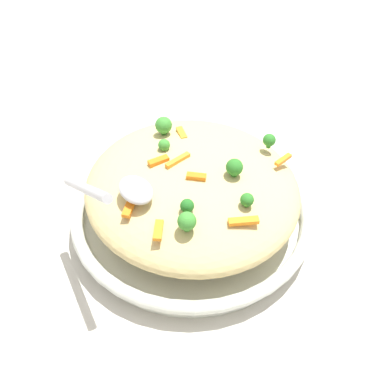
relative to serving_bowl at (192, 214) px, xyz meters
name	(u,v)px	position (x,y,z in m)	size (l,w,h in m)	color
ground_plane	(192,224)	(0.00, 0.00, -0.02)	(2.40, 2.40, 0.00)	beige
serving_bowl	(192,214)	(0.00, 0.00, 0.00)	(0.35, 0.35, 0.04)	silver
pasta_mound	(192,189)	(0.00, 0.00, 0.05)	(0.31, 0.30, 0.08)	#D1BA7A
carrot_piece_0	(178,161)	(0.02, 0.01, 0.09)	(0.04, 0.01, 0.01)	orange
carrot_piece_1	(283,160)	(-0.05, -0.12, 0.09)	(0.03, 0.01, 0.01)	orange
carrot_piece_2	(130,204)	(-0.01, 0.10, 0.09)	(0.04, 0.01, 0.01)	orange
carrot_piece_3	(182,133)	(0.08, -0.04, 0.09)	(0.03, 0.01, 0.01)	orange
carrot_piece_4	(158,230)	(-0.06, 0.09, 0.09)	(0.03, 0.01, 0.01)	orange
carrot_piece_5	(159,161)	(0.04, 0.03, 0.09)	(0.03, 0.01, 0.01)	orange
carrot_piece_6	(196,177)	(-0.02, 0.01, 0.09)	(0.03, 0.01, 0.01)	orange
carrot_piece_7	(242,222)	(-0.11, 0.00, 0.09)	(0.04, 0.01, 0.01)	orange
broccoli_floret_0	(234,167)	(-0.04, -0.04, 0.10)	(0.02, 0.02, 0.03)	#296820
broccoli_floret_1	(164,145)	(0.06, 0.01, 0.10)	(0.02, 0.02, 0.02)	#377928
broccoli_floret_2	(187,206)	(-0.06, 0.05, 0.10)	(0.02, 0.02, 0.02)	#205B1C
broccoli_floret_3	(247,200)	(-0.09, -0.02, 0.09)	(0.02, 0.02, 0.02)	#296820
broccoli_floret_4	(187,221)	(-0.08, 0.06, 0.10)	(0.02, 0.02, 0.03)	#377928
broccoli_floret_5	(269,140)	(-0.02, -0.12, 0.10)	(0.02, 0.02, 0.02)	#296820
broccoli_floret_6	(164,125)	(0.09, -0.01, 0.10)	(0.02, 0.02, 0.03)	#377928
serving_spoon	(118,188)	(0.00, 0.11, 0.11)	(0.13, 0.09, 0.09)	#B7B7BC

